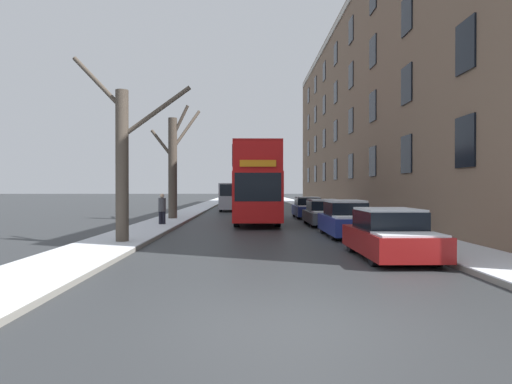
# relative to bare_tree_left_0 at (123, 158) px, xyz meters

# --- Properties ---
(ground_plane) EXTENTS (320.00, 320.00, 0.00)m
(ground_plane) POSITION_rel_bare_tree_left_0_xyz_m (5.22, -9.44, -3.08)
(ground_plane) COLOR #303335
(sidewalk_left) EXTENTS (2.38, 130.00, 0.16)m
(sidewalk_left) POSITION_rel_bare_tree_left_0_xyz_m (-0.37, 43.56, -3.00)
(sidewalk_left) COLOR gray
(sidewalk_left) RESTS_ON ground
(sidewalk_right) EXTENTS (2.38, 130.00, 0.16)m
(sidewalk_right) POSITION_rel_bare_tree_left_0_xyz_m (10.80, 43.56, -3.00)
(sidewalk_right) COLOR gray
(sidewalk_right) RESTS_ON ground
(terrace_facade_right) EXTENTS (9.10, 53.28, 16.56)m
(terrace_facade_right) POSITION_rel_bare_tree_left_0_xyz_m (16.48, 20.09, 5.20)
(terrace_facade_right) COLOR #7A604C
(terrace_facade_right) RESTS_ON ground
(bare_tree_left_0) EXTENTS (4.32, 1.34, 6.75)m
(bare_tree_left_0) POSITION_rel_bare_tree_left_0_xyz_m (0.00, 0.00, 0.00)
(bare_tree_left_0) COLOR #4C4238
(bare_tree_left_0) RESTS_ON ground
(bare_tree_left_1) EXTENTS (3.09, 1.87, 7.20)m
(bare_tree_left_1) POSITION_rel_bare_tree_left_0_xyz_m (-0.24, 12.34, 0.43)
(bare_tree_left_1) COLOR #4C4238
(bare_tree_left_1) RESTS_ON ground
(double_decker_bus) EXTENTS (2.51, 10.77, 4.41)m
(double_decker_bus) POSITION_rel_bare_tree_left_0_xyz_m (4.89, 10.96, -0.59)
(double_decker_bus) COLOR red
(double_decker_bus) RESTS_ON ground
(parked_car_0) EXTENTS (1.88, 4.29, 1.43)m
(parked_car_0) POSITION_rel_bare_tree_left_0_xyz_m (8.51, -3.07, -2.42)
(parked_car_0) COLOR maroon
(parked_car_0) RESTS_ON ground
(parked_car_1) EXTENTS (1.71, 4.31, 1.52)m
(parked_car_1) POSITION_rel_bare_tree_left_0_xyz_m (8.51, 2.87, -2.38)
(parked_car_1) COLOR navy
(parked_car_1) RESTS_ON ground
(parked_car_2) EXTENTS (1.77, 4.40, 1.42)m
(parked_car_2) POSITION_rel_bare_tree_left_0_xyz_m (8.51, 8.68, -2.42)
(parked_car_2) COLOR #474C56
(parked_car_2) RESTS_ON ground
(parked_car_3) EXTENTS (1.81, 4.37, 1.42)m
(parked_car_3) POSITION_rel_bare_tree_left_0_xyz_m (8.51, 15.09, -2.42)
(parked_car_3) COLOR navy
(parked_car_3) RESTS_ON ground
(oncoming_van) EXTENTS (1.94, 5.59, 2.45)m
(oncoming_van) POSITION_rel_bare_tree_left_0_xyz_m (2.92, 24.66, -1.76)
(oncoming_van) COLOR #9EA3AD
(oncoming_van) RESTS_ON ground
(pedestrian_left_sidewalk) EXTENTS (0.38, 0.38, 1.74)m
(pedestrian_left_sidewalk) POSITION_rel_bare_tree_left_0_xyz_m (-0.05, 7.60, -2.12)
(pedestrian_left_sidewalk) COLOR black
(pedestrian_left_sidewalk) RESTS_ON ground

